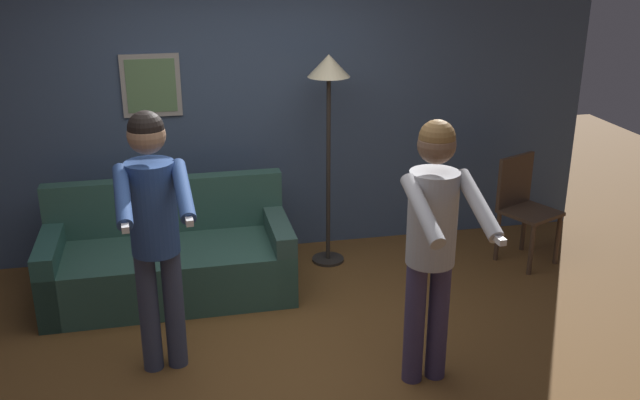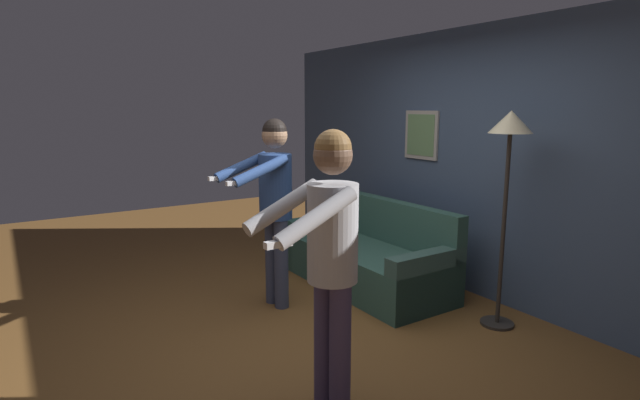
% 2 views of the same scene
% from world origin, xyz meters
% --- Properties ---
extents(ground_plane, '(12.00, 12.00, 0.00)m').
position_xyz_m(ground_plane, '(0.00, 0.00, 0.00)').
color(ground_plane, brown).
extents(back_wall_assembly, '(6.40, 0.09, 2.60)m').
position_xyz_m(back_wall_assembly, '(-0.01, 1.94, 1.30)').
color(back_wall_assembly, '#435673').
rests_on(back_wall_assembly, ground_plane).
extents(couch, '(1.90, 0.86, 0.87)m').
position_xyz_m(couch, '(-0.68, 1.17, 0.28)').
color(couch, '#365E51').
rests_on(couch, ground_plane).
extents(torchiere_lamp, '(0.35, 0.35, 1.81)m').
position_xyz_m(torchiere_lamp, '(0.68, 1.50, 1.52)').
color(torchiere_lamp, '#332D28').
rests_on(torchiere_lamp, ground_plane).
extents(person_standing_left, '(0.47, 0.73, 1.74)m').
position_xyz_m(person_standing_left, '(-0.74, 0.10, 1.06)').
color(person_standing_left, '#3E4763').
rests_on(person_standing_left, ground_plane).
extents(person_standing_right, '(0.45, 0.69, 1.72)m').
position_xyz_m(person_standing_right, '(0.90, -0.38, 1.04)').
color(person_standing_right, '#443B61').
rests_on(person_standing_right, ground_plane).
extents(dining_chair_distant, '(0.56, 0.56, 0.93)m').
position_xyz_m(dining_chair_distant, '(2.34, 1.20, 0.53)').
color(dining_chair_distant, '#4C3828').
rests_on(dining_chair_distant, ground_plane).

